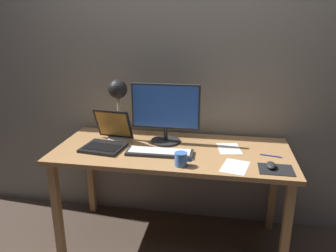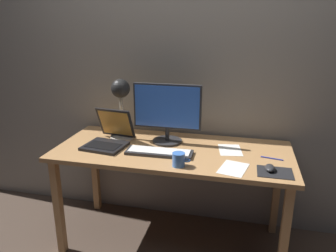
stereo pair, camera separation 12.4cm
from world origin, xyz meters
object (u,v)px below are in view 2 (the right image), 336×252
keyboard_main (159,152)px  laptop (110,135)px  pen (272,158)px  mouse (270,168)px  coffee_mug (179,160)px  desk_lamp (121,98)px  monitor (167,111)px

keyboard_main → laptop: 0.40m
keyboard_main → pen: size_ratio=3.16×
laptop → mouse: size_ratio=3.76×
mouse → coffee_mug: coffee_mug is taller
desk_lamp → pen: desk_lamp is taller
keyboard_main → mouse: size_ratio=4.61×
monitor → coffee_mug: 0.46m
keyboard_main → pen: keyboard_main is taller
desk_lamp → mouse: size_ratio=4.61×
keyboard_main → coffee_mug: (0.16, -0.16, 0.03)m
pen → laptop: bearing=179.3°
coffee_mug → pen: size_ratio=0.80×
pen → mouse: bearing=-97.3°
desk_lamp → mouse: desk_lamp is taller
coffee_mug → monitor: bearing=113.2°
mouse → pen: (0.02, 0.19, -0.02)m
monitor → coffee_mug: bearing=-66.8°
desk_lamp → mouse: (1.04, -0.34, -0.29)m
monitor → mouse: size_ratio=5.04×
mouse → pen: mouse is taller
laptop → mouse: laptop is taller
monitor → laptop: 0.44m
keyboard_main → coffee_mug: bearing=-43.7°
monitor → pen: monitor is taller
desk_lamp → pen: size_ratio=3.16×
laptop → coffee_mug: bearing=-24.9°
mouse → monitor: bearing=154.7°
monitor → laptop: (-0.39, -0.13, -0.17)m
keyboard_main → laptop: laptop is taller
keyboard_main → desk_lamp: (-0.35, 0.24, 0.29)m
monitor → keyboard_main: size_ratio=1.09×
pen → coffee_mug: bearing=-156.5°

